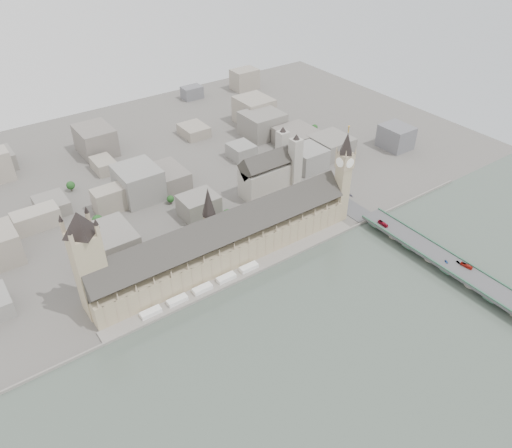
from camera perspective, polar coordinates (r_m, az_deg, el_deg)
ground at (r=469.25m, az=-2.32°, el=-5.35°), size 900.00×900.00×0.00m
river_thames at (r=385.23m, az=12.13°, el=-18.42°), size 600.00×600.00×0.00m
embankment_wall at (r=458.81m, az=-1.29°, el=-6.21°), size 600.00×1.50×3.00m
river_terrace at (r=463.83m, az=-1.81°, el=-5.76°), size 270.00×15.00×2.00m
terrace_tents at (r=447.18m, az=-6.14°, el=-7.36°), size 118.00×7.00×4.00m
palace_of_westminster at (r=467.99m, az=-3.72°, el=-1.96°), size 265.00×40.73×55.44m
elizabeth_tower at (r=514.26m, az=10.00°, el=6.00°), size 17.00×17.00×107.50m
victoria_tower at (r=417.25m, az=-18.69°, el=-3.79°), size 30.00×30.00×100.00m
central_tower at (r=447.92m, az=-5.40°, el=1.58°), size 13.00×13.00×48.00m
westminster_bridge at (r=510.09m, az=18.75°, el=-2.97°), size 25.00×325.00×10.25m
bridge_parapets at (r=489.75m, az=22.87°, el=-5.01°), size 25.00×235.00×1.15m
westminster_abbey at (r=571.02m, az=1.64°, el=5.91°), size 68.00×36.00×64.00m
city_skyline_inland at (r=644.96m, az=-14.60°, el=7.79°), size 720.00×360.00×38.00m
park_trees at (r=501.55m, az=-7.09°, el=-1.45°), size 110.00×30.00×15.00m
red_bus_north at (r=524.61m, az=14.30°, el=0.04°), size 3.28×12.11×3.35m
red_bus_south at (r=494.87m, az=22.91°, el=-4.41°), size 4.22×11.51×3.13m
car_blue at (r=494.31m, az=20.94°, el=-4.04°), size 3.26×4.47×1.41m
car_silver at (r=497.78m, az=22.10°, el=-4.06°), size 2.28×4.24×1.33m
car_approach at (r=564.67m, az=10.85°, el=3.20°), size 2.27×5.12×1.46m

